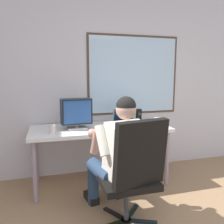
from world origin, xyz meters
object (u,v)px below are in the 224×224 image
at_px(desk_speaker, 139,116).
at_px(crt_monitor, 76,112).
at_px(coffee_mug, 52,129).
at_px(desk, 100,132).
at_px(wine_glass, 157,121).
at_px(office_chair, 133,169).
at_px(person_seated, 119,154).
at_px(cd_case, 107,129).
at_px(laptop, 126,121).

bearing_deg(desk_speaker, crt_monitor, -170.08).
bearing_deg(coffee_mug, desk, 17.34).
distance_m(crt_monitor, wine_glass, 1.03).
relative_size(office_chair, person_seated, 0.86).
bearing_deg(coffee_mug, crt_monitor, 30.49).
relative_size(office_chair, wine_glass, 8.59).
bearing_deg(cd_case, laptop, 27.80).
distance_m(desk, desk_speaker, 0.63).
xyz_separation_m(desk, coffee_mug, (-0.60, -0.19, 0.11)).
relative_size(crt_monitor, cd_case, 2.67).
relative_size(cd_case, coffee_mug, 1.46).
xyz_separation_m(person_seated, coffee_mug, (-0.62, 0.56, 0.16)).
bearing_deg(desk, cd_case, -73.16).
height_order(person_seated, desk_speaker, person_seated).
relative_size(wine_glass, desk_speaker, 0.64).
xyz_separation_m(desk_speaker, coffee_mug, (-1.20, -0.33, -0.05)).
relative_size(person_seated, coffee_mug, 12.37).
relative_size(desk, laptop, 4.72).
relative_size(office_chair, laptop, 2.82).
bearing_deg(desk_speaker, wine_glass, -72.59).
bearing_deg(crt_monitor, person_seated, -66.40).
distance_m(crt_monitor, desk_speaker, 0.92).
distance_m(desk, cd_case, 0.18).
xyz_separation_m(person_seated, desk_speaker, (0.57, 0.90, 0.21)).
distance_m(crt_monitor, cd_case, 0.43).
bearing_deg(wine_glass, cd_case, 176.30).
relative_size(desk, person_seated, 1.43).
height_order(person_seated, laptop, person_seated).
bearing_deg(laptop, wine_glass, -31.19).
distance_m(crt_monitor, laptop, 0.68).
relative_size(desk_speaker, cd_case, 1.32).
xyz_separation_m(office_chair, crt_monitor, (-0.37, 1.00, 0.39)).
distance_m(wine_glass, desk_speaker, 0.36).
bearing_deg(cd_case, coffee_mug, -177.14).
bearing_deg(cd_case, crt_monitor, 157.44).
bearing_deg(office_chair, crt_monitor, 110.38).
relative_size(crt_monitor, laptop, 1.04).
relative_size(person_seated, crt_monitor, 3.18).
bearing_deg(person_seated, crt_monitor, 113.60).
bearing_deg(office_chair, desk_speaker, 65.76).
distance_m(desk, coffee_mug, 0.64).
xyz_separation_m(crt_monitor, laptop, (0.66, 0.02, -0.15)).
distance_m(office_chair, desk_speaker, 1.30).
height_order(person_seated, wine_glass, person_seated).
height_order(desk, office_chair, office_chair).
bearing_deg(office_chair, person_seated, 100.66).
height_order(person_seated, coffee_mug, person_seated).
distance_m(office_chair, crt_monitor, 1.14).
height_order(office_chair, person_seated, person_seated).
height_order(desk, wine_glass, wine_glass).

